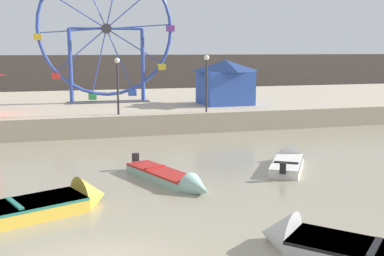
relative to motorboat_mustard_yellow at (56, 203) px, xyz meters
The scene contains 10 objects.
quay_promenade 21.62m from the motorboat_mustard_yellow, 87.56° to the left, with size 110.00×18.68×1.25m, color #B7A88E.
distant_town_skyline 46.14m from the motorboat_mustard_yellow, 88.86° to the left, with size 140.00×3.00×4.40m, color #564C47.
motorboat_mustard_yellow is the anchor object (origin of this frame).
motorboat_white_red_stripe 10.54m from the motorboat_mustard_yellow, 19.35° to the left, with size 3.18×4.12×1.13m.
motorboat_pale_grey 8.21m from the motorboat_mustard_yellow, 37.03° to the right, with size 3.92×4.03×1.43m.
motorboat_seafoam 4.74m from the motorboat_mustard_yellow, 24.35° to the left, with size 2.72×4.87×1.01m.
ferris_wheel_blue_frame 21.03m from the motorboat_mustard_yellow, 79.74° to the left, with size 9.97×1.20×10.16m.
carnival_booth_blue_tent 20.29m from the motorboat_mustard_yellow, 55.21° to the left, with size 3.79×3.61×3.12m.
promenade_lamp_near 13.95m from the motorboat_mustard_yellow, 74.85° to the left, with size 0.32×0.32×3.37m.
promenade_lamp_far 15.94m from the motorboat_mustard_yellow, 54.96° to the left, with size 0.32×0.32×3.51m.
Camera 1 is at (-0.55, -10.49, 5.11)m, focal length 44.21 mm.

